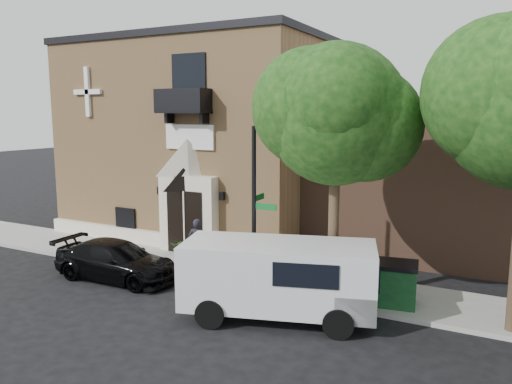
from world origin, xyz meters
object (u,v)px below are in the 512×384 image
Objects in this scene: black_sedan at (116,260)px; street_sign at (255,208)px; fire_hydrant at (291,282)px; pedestrian_near at (197,244)px; dumpster at (383,282)px; cargo_van at (285,277)px.

black_sedan is 0.89× the size of street_sign.
pedestrian_near is at bearing 168.50° from fire_hydrant.
black_sedan is 2.93m from pedestrian_near.
street_sign is at bearing -79.14° from black_sedan.
black_sedan is at bearing -177.78° from dumpster.
cargo_van is at bearing -72.22° from fire_hydrant.
pedestrian_near is (-4.13, 0.84, 0.54)m from fire_hydrant.
street_sign is 2.50× the size of dumpster.
dumpster is (2.28, 2.15, -0.44)m from cargo_van.
cargo_van is 5.20m from pedestrian_near.
black_sedan is at bearing 26.52° from pedestrian_near.
pedestrian_near is (-6.91, 0.21, 0.29)m from dumpster.
pedestrian_near reaches higher than dumpster.
street_sign is at bearing 179.09° from fire_hydrant.
street_sign is 4.60m from dumpster.
pedestrian_near reaches higher than fire_hydrant.
street_sign is at bearing 147.15° from pedestrian_near.
fire_hydrant is (6.25, 1.15, -0.14)m from black_sedan.
pedestrian_near is at bearing 136.04° from cargo_van.
fire_hydrant is at bearing -3.89° from street_sign.
black_sedan is 5.51m from street_sign.
black_sedan is 2.51× the size of pedestrian_near.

